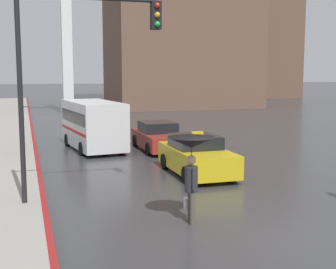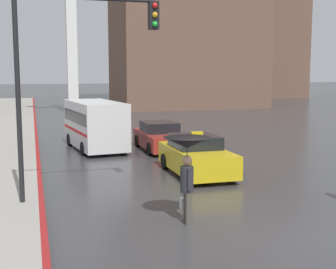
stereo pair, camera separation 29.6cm
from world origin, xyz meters
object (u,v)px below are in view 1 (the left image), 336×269
(taxi, at_px, (197,156))
(traffic_light, at_px, (77,55))
(ambulance_van, at_px, (93,123))
(monument_cross, at_px, (66,14))
(sedan_red, at_px, (159,137))
(pedestrian_with_umbrella, at_px, (191,153))

(taxi, xyz_separation_m, traffic_light, (-4.60, -2.71, 3.57))
(taxi, xyz_separation_m, ambulance_van, (-2.86, 6.81, 0.63))
(monument_cross, bearing_deg, taxi, -85.35)
(sedan_red, relative_size, traffic_light, 0.69)
(sedan_red, relative_size, ambulance_van, 0.79)
(taxi, bearing_deg, ambulance_van, -67.25)
(pedestrian_with_umbrella, distance_m, traffic_light, 4.34)
(ambulance_van, distance_m, traffic_light, 10.12)
(pedestrian_with_umbrella, bearing_deg, sedan_red, -6.84)
(sedan_red, xyz_separation_m, pedestrian_with_umbrella, (-2.33, -11.04, 1.17))
(traffic_light, bearing_deg, ambulance_van, 79.63)
(taxi, height_order, pedestrian_with_umbrella, pedestrian_with_umbrella)
(pedestrian_with_umbrella, xyz_separation_m, traffic_light, (-2.44, 2.64, 2.44))
(taxi, relative_size, monument_cross, 0.26)
(sedan_red, relative_size, pedestrian_with_umbrella, 1.94)
(traffic_light, bearing_deg, taxi, 30.49)
(sedan_red, distance_m, ambulance_van, 3.29)
(taxi, distance_m, monument_cross, 28.33)
(sedan_red, xyz_separation_m, monument_cross, (-2.37, 21.33, 8.27))
(pedestrian_with_umbrella, xyz_separation_m, monument_cross, (-0.04, 32.36, 7.10))
(pedestrian_with_umbrella, distance_m, monument_cross, 33.13)
(taxi, height_order, ambulance_van, ambulance_van)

